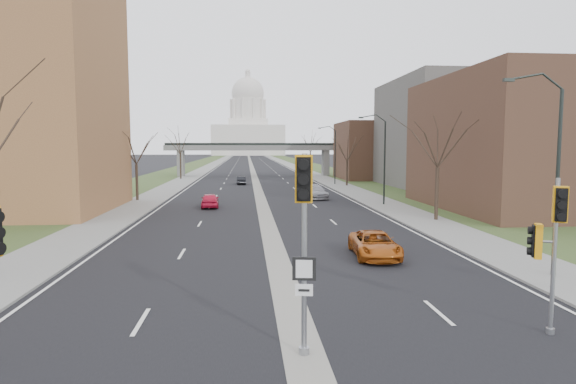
{
  "coord_description": "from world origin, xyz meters",
  "views": [
    {
      "loc": [
        -1.54,
        -13.54,
        5.69
      ],
      "look_at": [
        0.47,
        9.54,
        3.51
      ],
      "focal_mm": 30.0,
      "sensor_mm": 36.0,
      "label": 1
    }
  ],
  "objects": [
    {
      "name": "ground",
      "position": [
        0.0,
        0.0,
        0.0
      ],
      "size": [
        700.0,
        700.0,
        0.0
      ],
      "primitive_type": "plane",
      "color": "black",
      "rests_on": "ground"
    },
    {
      "name": "road_surface",
      "position": [
        0.0,
        150.0,
        0.01
      ],
      "size": [
        20.0,
        600.0,
        0.01
      ],
      "primitive_type": "cube",
      "color": "black",
      "rests_on": "ground"
    },
    {
      "name": "median_strip",
      "position": [
        0.0,
        150.0,
        0.0
      ],
      "size": [
        1.2,
        600.0,
        0.02
      ],
      "primitive_type": "cube",
      "color": "gray",
      "rests_on": "ground"
    },
    {
      "name": "sidewalk_right",
      "position": [
        12.0,
        150.0,
        0.06
      ],
      "size": [
        4.0,
        600.0,
        0.12
      ],
      "primitive_type": "cube",
      "color": "gray",
      "rests_on": "ground"
    },
    {
      "name": "sidewalk_left",
      "position": [
        -12.0,
        150.0,
        0.06
      ],
      "size": [
        4.0,
        600.0,
        0.12
      ],
      "primitive_type": "cube",
      "color": "gray",
      "rests_on": "ground"
    },
    {
      "name": "grass_verge_right",
      "position": [
        18.0,
        150.0,
        0.05
      ],
      "size": [
        8.0,
        600.0,
        0.1
      ],
      "primitive_type": "cube",
      "color": "#2B421E",
      "rests_on": "ground"
    },
    {
      "name": "grass_verge_left",
      "position": [
        -18.0,
        150.0,
        0.05
      ],
      "size": [
        8.0,
        600.0,
        0.1
      ],
      "primitive_type": "cube",
      "color": "#2B421E",
      "rests_on": "ground"
    },
    {
      "name": "commercial_block_near",
      "position": [
        24.0,
        28.0,
        6.0
      ],
      "size": [
        16.0,
        20.0,
        12.0
      ],
      "primitive_type": "cube",
      "color": "#4E3524",
      "rests_on": "ground"
    },
    {
      "name": "commercial_block_mid",
      "position": [
        28.0,
        52.0,
        7.5
      ],
      "size": [
        18.0,
        22.0,
        15.0
      ],
      "primitive_type": "cube",
      "color": "#585550",
      "rests_on": "ground"
    },
    {
      "name": "commercial_block_far",
      "position": [
        22.0,
        70.0,
        5.0
      ],
      "size": [
        14.0,
        14.0,
        10.0
      ],
      "primitive_type": "cube",
      "color": "#4E3524",
      "rests_on": "ground"
    },
    {
      "name": "pedestrian_bridge",
      "position": [
        0.0,
        80.0,
        4.84
      ],
      "size": [
        34.0,
        3.0,
        6.45
      ],
      "color": "slate",
      "rests_on": "ground"
    },
    {
      "name": "capitol",
      "position": [
        0.0,
        320.0,
        18.6
      ],
      "size": [
        48.0,
        42.0,
        55.75
      ],
      "color": "silver",
      "rests_on": "ground"
    },
    {
      "name": "streetlight_near",
      "position": [
        10.99,
        6.0,
        6.95
      ],
      "size": [
        2.61,
        0.2,
        8.7
      ],
      "color": "black",
      "rests_on": "sidewalk_right"
    },
    {
      "name": "streetlight_mid",
      "position": [
        10.99,
        32.0,
        6.95
      ],
      "size": [
        2.61,
        0.2,
        8.7
      ],
      "color": "black",
      "rests_on": "sidewalk_right"
    },
    {
      "name": "streetlight_far",
      "position": [
        10.99,
        58.0,
        6.95
      ],
      "size": [
        2.61,
        0.2,
        8.7
      ],
      "color": "black",
      "rests_on": "sidewalk_right"
    },
    {
      "name": "tree_left_b",
      "position": [
        -13.0,
        38.0,
        6.23
      ],
      "size": [
        6.75,
        6.75,
        8.81
      ],
      "color": "#382B21",
      "rests_on": "sidewalk_left"
    },
    {
      "name": "tree_left_c",
      "position": [
        -13.0,
        72.0,
        7.04
      ],
      "size": [
        7.65,
        7.65,
        9.99
      ],
      "color": "#382B21",
      "rests_on": "sidewalk_left"
    },
    {
      "name": "tree_right_a",
      "position": [
        13.0,
        22.0,
        6.64
      ],
      "size": [
        7.2,
        7.2,
        9.4
      ],
      "color": "#382B21",
      "rests_on": "sidewalk_right"
    },
    {
      "name": "tree_right_b",
      "position": [
        13.0,
        55.0,
        5.82
      ],
      "size": [
        6.3,
        6.3,
        8.22
      ],
      "color": "#382B21",
      "rests_on": "sidewalk_right"
    },
    {
      "name": "tree_right_c",
      "position": [
        13.0,
        95.0,
        7.04
      ],
      "size": [
        7.65,
        7.65,
        9.99
      ],
      "color": "#382B21",
      "rests_on": "sidewalk_right"
    },
    {
      "name": "signal_pole_median",
      "position": [
        -0.05,
        -1.19,
        3.84
      ],
      "size": [
        0.65,
        0.92,
        5.52
      ],
      "rotation": [
        0.0,
        0.0,
        -0.15
      ],
      "color": "gray",
      "rests_on": "ground"
    },
    {
      "name": "signal_pole_right",
      "position": [
        7.44,
        -0.17,
        3.12
      ],
      "size": [
        0.79,
        1.1,
        4.77
      ],
      "rotation": [
        0.0,
        0.0,
        -0.41
      ],
      "color": "gray",
      "rests_on": "ground"
    },
    {
      "name": "car_left_near",
      "position": [
        -4.97,
        31.87,
        0.68
      ],
      "size": [
        1.81,
        4.07,
        1.36
      ],
      "primitive_type": "imported",
      "rotation": [
        0.0,
        0.0,
        3.19
      ],
      "color": "red",
      "rests_on": "ground"
    },
    {
      "name": "car_left_far",
      "position": [
        -2.34,
        59.77,
        0.62
      ],
      "size": [
        1.52,
        3.81,
        1.23
      ],
      "primitive_type": "imported",
      "rotation": [
        0.0,
        0.0,
        3.2
      ],
      "color": "black",
      "rests_on": "ground"
    },
    {
      "name": "car_right_near",
      "position": [
        5.06,
        10.51,
        0.66
      ],
      "size": [
        2.46,
        4.84,
        1.31
      ],
      "primitive_type": "imported",
      "rotation": [
        0.0,
        0.0,
        -0.06
      ],
      "color": "#A44B11",
      "rests_on": "ground"
    },
    {
      "name": "car_right_mid",
      "position": [
        6.04,
        38.86,
        0.74
      ],
      "size": [
        2.58,
        5.27,
        1.48
      ],
      "primitive_type": "imported",
      "rotation": [
        0.0,
        0.0,
        0.1
      ],
      "color": "gray",
      "rests_on": "ground"
    }
  ]
}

